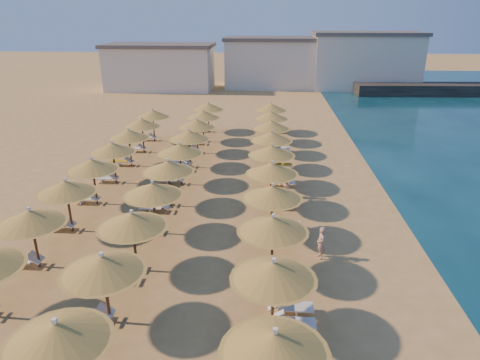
# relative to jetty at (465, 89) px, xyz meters

# --- Properties ---
(ground) EXTENTS (220.00, 220.00, 0.00)m
(ground) POSITION_rel_jetty_xyz_m (-29.62, -42.03, -0.75)
(ground) COLOR tan
(ground) RESTS_ON ground
(jetty) EXTENTS (30.16, 5.41, 1.50)m
(jetty) POSITION_rel_jetty_xyz_m (0.00, 0.00, 0.00)
(jetty) COLOR black
(jetty) RESTS_ON ground
(hotel_blocks) EXTENTS (45.57, 11.77, 8.10)m
(hotel_blocks) POSITION_rel_jetty_xyz_m (-26.23, 4.20, 2.95)
(hotel_blocks) COLOR white
(hotel_blocks) RESTS_ON ground
(parasol_row_east) EXTENTS (2.99, 36.74, 2.89)m
(parasol_row_east) POSITION_rel_jetty_xyz_m (-26.83, -39.09, 1.63)
(parasol_row_east) COLOR brown
(parasol_row_east) RESTS_ON ground
(parasol_row_west) EXTENTS (2.99, 36.74, 2.89)m
(parasol_row_west) POSITION_rel_jetty_xyz_m (-32.67, -39.09, 1.63)
(parasol_row_west) COLOR brown
(parasol_row_west) RESTS_ON ground
(parasol_row_inland) EXTENTS (2.99, 26.62, 2.89)m
(parasol_row_inland) POSITION_rel_jetty_xyz_m (-37.04, -37.40, 1.63)
(parasol_row_inland) COLOR brown
(parasol_row_inland) RESTS_ON ground
(loungers) EXTENTS (13.29, 35.25, 0.66)m
(loungers) POSITION_rel_jetty_xyz_m (-31.23, -38.84, -0.41)
(loungers) COLOR white
(loungers) RESTS_ON ground
(beachgoer_b) EXTENTS (0.92, 1.04, 1.78)m
(beachgoer_b) POSITION_rel_jetty_xyz_m (-26.00, -37.48, 0.14)
(beachgoer_b) COLOR tan
(beachgoer_b) RESTS_ON ground
(beachgoer_a) EXTENTS (0.48, 0.63, 1.55)m
(beachgoer_a) POSITION_rel_jetty_xyz_m (-24.60, -44.29, 0.02)
(beachgoer_a) COLOR tan
(beachgoer_a) RESTS_ON ground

